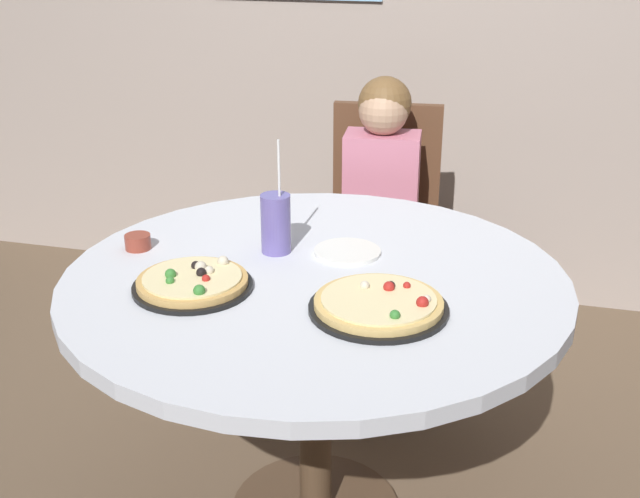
% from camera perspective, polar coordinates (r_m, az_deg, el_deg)
% --- Properties ---
extents(dining_table, '(1.28, 1.28, 0.75)m').
position_cam_1_polar(dining_table, '(2.09, -0.35, -4.09)').
color(dining_table, silver).
rests_on(dining_table, ground_plane).
extents(chair_wooden, '(0.44, 0.44, 0.95)m').
position_cam_1_polar(chair_wooden, '(3.04, 4.45, 2.01)').
color(chair_wooden, brown).
rests_on(chair_wooden, ground_plane).
extents(diner_child, '(0.29, 0.42, 1.08)m').
position_cam_1_polar(diner_child, '(2.88, 4.07, -0.11)').
color(diner_child, '#3F4766').
rests_on(diner_child, ground_plane).
extents(pizza_veggie, '(0.32, 0.32, 0.05)m').
position_cam_1_polar(pizza_veggie, '(1.86, 4.17, -3.92)').
color(pizza_veggie, black).
rests_on(pizza_veggie, dining_table).
extents(pizza_cheese, '(0.29, 0.29, 0.05)m').
position_cam_1_polar(pizza_cheese, '(1.99, -8.92, -2.32)').
color(pizza_cheese, black).
rests_on(pizza_cheese, dining_table).
extents(soda_cup, '(0.08, 0.08, 0.31)m').
position_cam_1_polar(soda_cup, '(2.16, -3.12, 1.82)').
color(soda_cup, '#6659A5').
rests_on(soda_cup, dining_table).
extents(sauce_bowl, '(0.07, 0.07, 0.04)m').
position_cam_1_polar(sauce_bowl, '(2.25, -12.67, 0.49)').
color(sauce_bowl, brown).
rests_on(sauce_bowl, dining_table).
extents(plate_small, '(0.18, 0.18, 0.01)m').
position_cam_1_polar(plate_small, '(2.17, 1.93, -0.19)').
color(plate_small, white).
rests_on(plate_small, dining_table).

